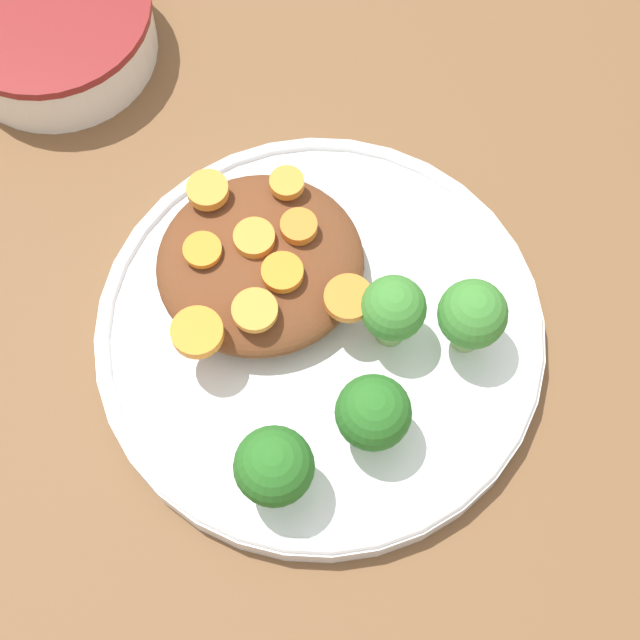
{
  "coord_description": "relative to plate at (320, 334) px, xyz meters",
  "views": [
    {
      "loc": [
        -0.05,
        -0.22,
        0.56
      ],
      "look_at": [
        0.0,
        0.0,
        0.03
      ],
      "focal_mm": 60.0,
      "sensor_mm": 36.0,
      "label": 1
    }
  ],
  "objects": [
    {
      "name": "carrot_slice_2",
      "position": [
        -0.04,
        0.08,
        0.04
      ],
      "size": [
        0.02,
        0.02,
        0.01
      ],
      "primitive_type": "cylinder",
      "color": "orange",
      "rests_on": "stew_mound"
    },
    {
      "name": "broccoli_floret_0",
      "position": [
        0.08,
        -0.02,
        0.04
      ],
      "size": [
        0.04,
        0.04,
        0.05
      ],
      "color": "#7FA85B",
      "rests_on": "plate"
    },
    {
      "name": "dip_bowl",
      "position": [
        -0.11,
        0.23,
        0.01
      ],
      "size": [
        0.13,
        0.13,
        0.04
      ],
      "color": "white",
      "rests_on": "ground_plane"
    },
    {
      "name": "broccoli_floret_3",
      "position": [
        -0.04,
        -0.08,
        0.04
      ],
      "size": [
        0.04,
        0.04,
        0.06
      ],
      "color": "#7FA85B",
      "rests_on": "plate"
    },
    {
      "name": "carrot_slice_3",
      "position": [
        -0.01,
        0.02,
        0.04
      ],
      "size": [
        0.02,
        0.02,
        0.01
      ],
      "primitive_type": "cylinder",
      "color": "orange",
      "rests_on": "stew_mound"
    },
    {
      "name": "carrot_slice_5",
      "position": [
        -0.07,
        0.0,
        0.04
      ],
      "size": [
        0.03,
        0.03,
        0.01
      ],
      "primitive_type": "cylinder",
      "color": "orange",
      "rests_on": "stew_mound"
    },
    {
      "name": "carrot_slice_8",
      "position": [
        0.02,
        0.0,
        0.04
      ],
      "size": [
        0.03,
        0.03,
        0.01
      ],
      "primitive_type": "cylinder",
      "color": "orange",
      "rests_on": "stew_mound"
    },
    {
      "name": "ground_plane",
      "position": [
        0.0,
        0.0,
        -0.01
      ],
      "size": [
        4.0,
        4.0,
        0.0
      ],
      "primitive_type": "plane",
      "color": "brown"
    },
    {
      "name": "carrot_slice_6",
      "position": [
        0.0,
        0.05,
        0.04
      ],
      "size": [
        0.02,
        0.02,
        0.01
      ],
      "primitive_type": "cylinder",
      "color": "orange",
      "rests_on": "stew_mound"
    },
    {
      "name": "broccoli_floret_2",
      "position": [
        0.04,
        -0.01,
        0.04
      ],
      "size": [
        0.04,
        0.04,
        0.05
      ],
      "color": "#7FA85B",
      "rests_on": "plate"
    },
    {
      "name": "broccoli_floret_1",
      "position": [
        0.01,
        -0.06,
        0.04
      ],
      "size": [
        0.04,
        0.04,
        0.05
      ],
      "color": "#7FA85B",
      "rests_on": "plate"
    },
    {
      "name": "carrot_slice_0",
      "position": [
        -0.03,
        0.01,
        0.04
      ],
      "size": [
        0.02,
        0.02,
        0.0
      ],
      "primitive_type": "cylinder",
      "color": "orange",
      "rests_on": "stew_mound"
    },
    {
      "name": "carrot_slice_7",
      "position": [
        -0.05,
        0.05,
        0.04
      ],
      "size": [
        0.02,
        0.02,
        0.0
      ],
      "primitive_type": "cylinder",
      "color": "orange",
      "rests_on": "stew_mound"
    },
    {
      "name": "carrot_slice_1",
      "position": [
        -0.02,
        0.05,
        0.04
      ],
      "size": [
        0.02,
        0.02,
        0.01
      ],
      "primitive_type": "cylinder",
      "color": "orange",
      "rests_on": "stew_mound"
    },
    {
      "name": "plate",
      "position": [
        0.0,
        0.0,
        0.0
      ],
      "size": [
        0.25,
        0.25,
        0.02
      ],
      "color": "white",
      "rests_on": "ground_plane"
    },
    {
      "name": "stew_mound",
      "position": [
        -0.02,
        0.04,
        0.02
      ],
      "size": [
        0.11,
        0.11,
        0.03
      ],
      "primitive_type": "ellipsoid",
      "color": "brown",
      "rests_on": "plate"
    },
    {
      "name": "carrot_slice_4",
      "position": [
        0.0,
        0.08,
        0.04
      ],
      "size": [
        0.02,
        0.02,
        0.01
      ],
      "primitive_type": "cylinder",
      "color": "orange",
      "rests_on": "stew_mound"
    }
  ]
}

